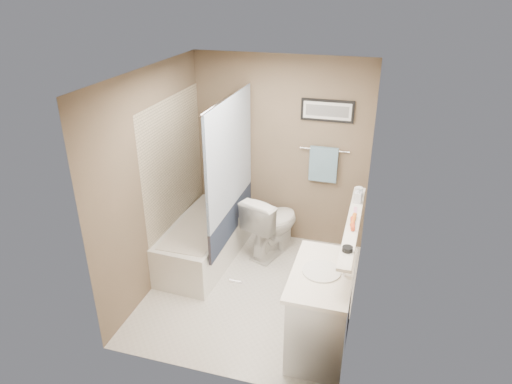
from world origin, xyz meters
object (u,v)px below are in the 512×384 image
(bathtub, at_px, (204,242))
(candle_bowl_near, at_px, (347,249))
(hair_brush_back, at_px, (353,220))
(vanity, at_px, (321,312))
(hair_brush_front, at_px, (353,224))
(toilet, at_px, (272,224))
(soap_bottle, at_px, (358,195))
(glass_jar, at_px, (359,192))

(bathtub, xyz_separation_m, candle_bowl_near, (1.79, -1.10, 0.89))
(hair_brush_back, bearing_deg, vanity, -110.67)
(candle_bowl_near, bearing_deg, hair_brush_front, 90.00)
(toilet, distance_m, candle_bowl_near, 1.96)
(candle_bowl_near, bearing_deg, toilet, 124.21)
(toilet, relative_size, hair_brush_front, 3.71)
(vanity, relative_size, candle_bowl_near, 10.00)
(hair_brush_front, bearing_deg, soap_bottle, 90.00)
(bathtub, height_order, vanity, vanity)
(toilet, height_order, hair_brush_front, hair_brush_front)
(vanity, distance_m, hair_brush_back, 0.90)
(toilet, distance_m, hair_brush_front, 1.64)
(toilet, xyz_separation_m, soap_bottle, (1.02, -0.55, 0.79))
(candle_bowl_near, bearing_deg, glass_jar, 90.00)
(glass_jar, bearing_deg, bathtub, 179.71)
(hair_brush_back, bearing_deg, toilet, 136.24)
(vanity, bearing_deg, hair_brush_front, 65.16)
(hair_brush_back, xyz_separation_m, soap_bottle, (0.00, 0.42, 0.06))
(hair_brush_front, xyz_separation_m, hair_brush_back, (0.00, 0.08, 0.00))
(hair_brush_back, distance_m, soap_bottle, 0.43)
(toilet, bearing_deg, bathtub, 47.86)
(soap_bottle, bearing_deg, candle_bowl_near, -90.00)
(bathtub, bearing_deg, candle_bowl_near, -28.52)
(bathtub, bearing_deg, vanity, -30.56)
(hair_brush_front, bearing_deg, glass_jar, 90.00)
(bathtub, bearing_deg, hair_brush_back, -14.77)
(candle_bowl_near, bearing_deg, vanity, 169.67)
(toilet, distance_m, vanity, 1.69)
(glass_jar, bearing_deg, hair_brush_front, -90.00)
(bathtub, height_order, toilet, toilet)
(bathtub, relative_size, hair_brush_back, 6.82)
(toilet, height_order, glass_jar, glass_jar)
(hair_brush_front, distance_m, hair_brush_back, 0.08)
(glass_jar, bearing_deg, soap_bottle, -90.00)
(hair_brush_back, bearing_deg, soap_bottle, 90.00)
(candle_bowl_near, height_order, hair_brush_back, hair_brush_back)
(vanity, bearing_deg, toilet, 118.96)
(bathtub, bearing_deg, hair_brush_front, -16.99)
(vanity, xyz_separation_m, soap_bottle, (0.19, 0.91, 0.80))
(vanity, height_order, candle_bowl_near, candle_bowl_near)
(candle_bowl_near, relative_size, soap_bottle, 0.54)
(vanity, xyz_separation_m, candle_bowl_near, (0.19, -0.03, 0.73))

